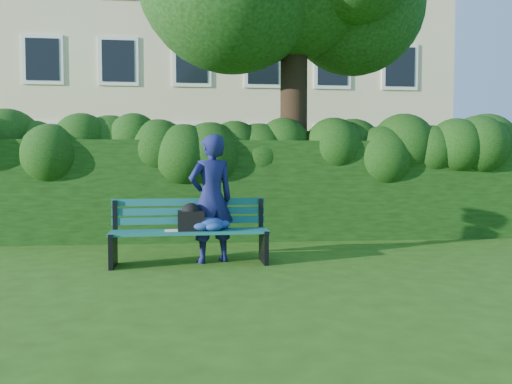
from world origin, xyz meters
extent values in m
plane|color=#2C4C11|center=(0.00, 0.00, 0.00)|extent=(80.00, 80.00, 0.00)
cube|color=beige|center=(0.00, 14.00, 6.00)|extent=(16.00, 8.00, 12.00)
cube|color=white|center=(-6.00, 9.98, 2.00)|extent=(1.30, 0.08, 1.60)
cube|color=black|center=(-6.00, 9.94, 2.00)|extent=(1.05, 0.04, 1.35)
cube|color=white|center=(-3.60, 9.98, 2.00)|extent=(1.30, 0.08, 1.60)
cube|color=black|center=(-3.60, 9.94, 2.00)|extent=(1.05, 0.04, 1.35)
cube|color=white|center=(-1.20, 9.98, 2.00)|extent=(1.30, 0.08, 1.60)
cube|color=black|center=(-1.20, 9.94, 2.00)|extent=(1.05, 0.04, 1.35)
cube|color=white|center=(1.20, 9.98, 2.00)|extent=(1.30, 0.08, 1.60)
cube|color=black|center=(1.20, 9.94, 2.00)|extent=(1.05, 0.04, 1.35)
cube|color=white|center=(3.60, 9.98, 2.00)|extent=(1.30, 0.08, 1.60)
cube|color=black|center=(3.60, 9.94, 2.00)|extent=(1.05, 0.04, 1.35)
cube|color=white|center=(6.00, 9.98, 2.00)|extent=(1.30, 0.08, 1.60)
cube|color=black|center=(6.00, 9.94, 2.00)|extent=(1.05, 0.04, 1.35)
cube|color=white|center=(-6.00, 9.98, 4.80)|extent=(1.30, 0.08, 1.60)
cube|color=black|center=(-6.00, 9.94, 4.80)|extent=(1.05, 0.04, 1.35)
cube|color=white|center=(-3.60, 9.98, 4.80)|extent=(1.30, 0.08, 1.60)
cube|color=black|center=(-3.60, 9.94, 4.80)|extent=(1.05, 0.04, 1.35)
cube|color=white|center=(-1.20, 9.98, 4.80)|extent=(1.30, 0.08, 1.60)
cube|color=black|center=(-1.20, 9.94, 4.80)|extent=(1.05, 0.04, 1.35)
cube|color=white|center=(1.20, 9.98, 4.80)|extent=(1.30, 0.08, 1.60)
cube|color=black|center=(1.20, 9.94, 4.80)|extent=(1.05, 0.04, 1.35)
cube|color=white|center=(3.60, 9.98, 4.80)|extent=(1.30, 0.08, 1.60)
cube|color=black|center=(3.60, 9.94, 4.80)|extent=(1.05, 0.04, 1.35)
cube|color=white|center=(6.00, 9.98, 4.80)|extent=(1.30, 0.08, 1.60)
cube|color=black|center=(6.00, 9.94, 4.80)|extent=(1.05, 0.04, 1.35)
cube|color=black|center=(0.00, 2.20, 0.90)|extent=(10.00, 1.00, 1.80)
cylinder|color=black|center=(0.92, 2.50, 2.48)|extent=(0.52, 0.52, 4.96)
sphere|color=black|center=(2.22, 2.90, 4.56)|extent=(2.77, 2.77, 2.77)
cube|color=#105153|center=(-0.98, -0.36, 0.45)|extent=(2.15, 0.20, 0.04)
cube|color=#105153|center=(-0.98, -0.24, 0.45)|extent=(2.15, 0.20, 0.04)
cube|color=#105153|center=(-0.99, -0.12, 0.45)|extent=(2.15, 0.20, 0.04)
cube|color=#105153|center=(-1.00, 0.00, 0.45)|extent=(2.15, 0.20, 0.04)
cube|color=#105153|center=(-1.00, 0.08, 0.58)|extent=(2.14, 0.14, 0.10)
cube|color=#105153|center=(-1.00, 0.09, 0.71)|extent=(2.14, 0.14, 0.10)
cube|color=#105153|center=(-1.00, 0.10, 0.84)|extent=(2.14, 0.14, 0.10)
cube|color=black|center=(-2.01, -0.23, 0.22)|extent=(0.08, 0.50, 0.44)
cube|color=black|center=(-2.02, 0.03, 0.65)|extent=(0.06, 0.06, 0.45)
cube|color=black|center=(-2.01, -0.28, 0.44)|extent=(0.08, 0.42, 0.05)
cube|color=black|center=(0.03, -0.13, 0.22)|extent=(0.08, 0.50, 0.44)
cube|color=black|center=(0.02, 0.13, 0.65)|extent=(0.06, 0.06, 0.45)
cube|color=black|center=(0.04, -0.18, 0.44)|extent=(0.08, 0.42, 0.05)
cube|color=white|center=(-1.23, -0.24, 0.48)|extent=(0.19, 0.14, 0.02)
cube|color=black|center=(-0.97, -0.18, 0.60)|extent=(0.37, 0.28, 0.27)
imported|color=#161A4E|center=(-0.69, -0.04, 0.89)|extent=(0.76, 0.63, 1.79)
camera|label=1|loc=(-0.78, -7.01, 1.35)|focal=35.00mm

